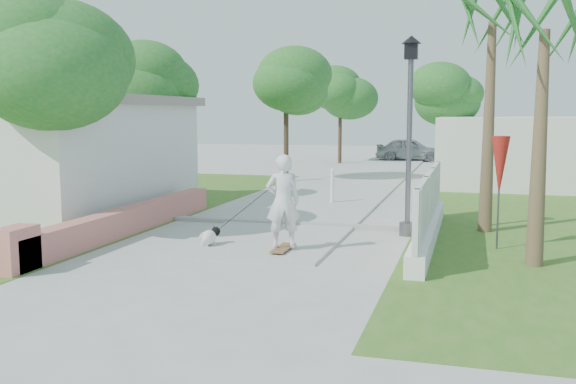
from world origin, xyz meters
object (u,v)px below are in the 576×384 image
(bollard, at_px, (332,185))
(skateboarder, at_px, (270,204))
(street_lamp, at_px, (409,128))
(dog, at_px, (210,237))
(parked_car, at_px, (410,149))
(patio_umbrella, at_px, (500,167))

(bollard, relative_size, skateboarder, 0.55)
(street_lamp, distance_m, skateboarder, 3.80)
(skateboarder, distance_m, dog, 1.49)
(street_lamp, height_order, bollard, street_lamp)
(dog, bearing_deg, skateboarder, 19.27)
(bollard, height_order, skateboarder, skateboarder)
(dog, bearing_deg, parked_car, 106.15)
(street_lamp, xyz_separation_m, parked_car, (-2.08, 23.17, -1.76))
(dog, bearing_deg, bollard, 101.21)
(skateboarder, height_order, parked_car, skateboarder)
(skateboarder, bearing_deg, patio_umbrella, 175.76)
(dog, xyz_separation_m, parked_car, (1.69, 25.65, 0.43))
(skateboarder, bearing_deg, bollard, -111.19)
(street_lamp, relative_size, bollard, 4.07)
(bollard, bearing_deg, parked_car, 88.11)
(bollard, bearing_deg, dog, -98.71)
(skateboarder, bearing_deg, dog, -23.75)
(street_lamp, height_order, dog, street_lamp)
(bollard, height_order, dog, bollard)
(dog, height_order, parked_car, parked_car)
(street_lamp, bearing_deg, parked_car, 95.14)
(bollard, xyz_separation_m, skateboarder, (0.23, -6.99, 0.37))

